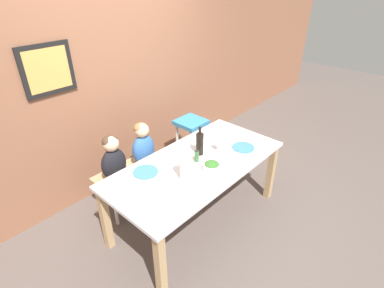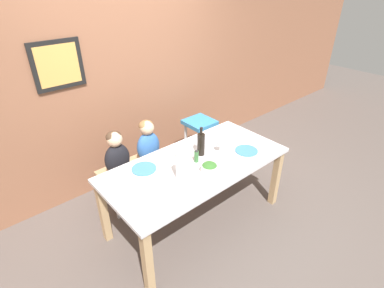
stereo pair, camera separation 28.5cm
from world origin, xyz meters
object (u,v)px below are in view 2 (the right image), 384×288
Objects in this scene: person_child_left at (116,153)px; salad_bowl_large at (209,168)px; person_child_center at (148,141)px; dinner_plate_front_right at (246,151)px; wine_glass_near at (220,143)px; dinner_plate_back_right at (224,135)px; chair_far_center at (150,165)px; wine_bottle at (201,144)px; dinner_plate_front_left at (160,195)px; paper_towel_roll at (182,166)px; chair_far_left at (120,178)px; chair_right_highchair at (199,131)px; dinner_plate_back_left at (144,169)px.

salad_bowl_large is at bearing -63.07° from person_child_left.
person_child_center is 1.09m from dinner_plate_front_right.
wine_glass_near is at bearing 29.09° from salad_bowl_large.
person_child_left is 2.15× the size of dinner_plate_back_right.
wine_bottle is at bearing -70.71° from chair_far_center.
dinner_plate_front_right is at bearing -55.41° from person_child_center.
person_child_left is at bearing 138.34° from dinner_plate_front_right.
person_child_left and person_child_center have the same top height.
chair_far_center is at bearing 109.29° from wine_bottle.
wine_bottle is at bearing 20.43° from dinner_plate_front_left.
dinner_plate_back_right is at bearing 14.91° from wine_bottle.
chair_far_center is 1.93× the size of dinner_plate_back_right.
person_child_center is 0.85m from wine_glass_near.
person_child_center is at bearing 90.00° from chair_far_center.
paper_towel_roll is (-0.40, -0.18, 0.01)m from wine_bottle.
dinner_plate_front_left and dinner_plate_back_right have the same top height.
chair_far_left is 0.90× the size of person_child_left.
chair_right_highchair is 1.30m from paper_towel_roll.
salad_bowl_large is at bearing -146.85° from dinner_plate_back_right.
chair_far_center is 2.84× the size of wine_glass_near.
dinner_plate_front_right reaches higher than chair_far_left.
wine_glass_near reaches higher than dinner_plate_front_left.
dinner_plate_back_right is 0.39m from dinner_plate_front_right.
wine_glass_near is 0.68× the size of dinner_plate_back_right.
wine_bottle is at bearing -131.40° from chair_right_highchair.
dinner_plate_front_right is at bearing -5.61° from paper_towel_roll.
dinner_plate_back_left is at bearing 161.50° from wine_glass_near.
salad_bowl_large reaches higher than dinner_plate_back_left.
chair_far_center is 0.82m from wine_bottle.
dinner_plate_back_left is at bearing -86.17° from chair_far_left.
chair_right_highchair is 3.03× the size of dinner_plate_back_left.
paper_towel_roll reaches higher than chair_right_highchair.
wine_bottle is 1.31× the size of dinner_plate_back_right.
person_child_center is 1.01m from dinner_plate_front_left.
salad_bowl_large reaches higher than dinner_plate_front_right.
paper_towel_roll is at bearing -139.52° from chair_right_highchair.
chair_right_highchair is 3.03× the size of dinner_plate_back_right.
wine_bottle is at bearing 24.74° from paper_towel_roll.
paper_towel_roll is 1.67× the size of salad_bowl_large.
dinner_plate_back_right reaches higher than chair_far_center.
person_child_left reaches higher than dinner_plate_front_left.
chair_right_highchair is at bearing 62.37° from wine_glass_near.
chair_right_highchair is at bearing 52.21° from salad_bowl_large.
wine_glass_near is at bearing -42.88° from chair_far_left.
dinner_plate_front_left is 1.00× the size of dinner_plate_back_right.
salad_bowl_large is 0.69× the size of dinner_plate_front_right.
dinner_plate_front_left is 1.09m from dinner_plate_front_right.
chair_far_center is at bearing 118.55° from wine_glass_near.
dinner_plate_front_right is (1.01, -0.90, 0.04)m from person_child_left.
chair_far_left is 1.00m from wine_bottle.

